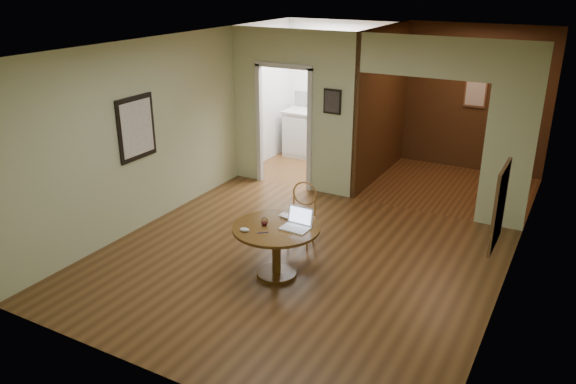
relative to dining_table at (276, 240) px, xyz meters
The scene contains 11 objects.
floor 0.60m from the dining_table, 86.28° to the left, with size 5.00×5.00×0.00m, color #4C2E15.
room_shell 3.56m from the dining_table, 97.39° to the left, with size 5.20×7.50×5.00m.
dining_table is the anchor object (origin of this frame).
chair 0.95m from the dining_table, 97.80° to the left, with size 0.43×0.43×0.89m.
open_laptop 0.35m from the dining_table, 26.45° to the left, with size 0.34×0.30×0.23m.
closed_laptop 0.32m from the dining_table, 78.49° to the left, with size 0.35×0.23×0.03m, color silver.
mouse 0.44m from the dining_table, 130.76° to the right, with size 0.12×0.07×0.05m, color white.
wine_glass 0.27m from the dining_table, 166.36° to the right, with size 0.09×0.09×0.10m, color white, non-canonical shape.
pen 0.29m from the dining_table, 102.95° to the right, with size 0.01×0.01×0.14m, color navy.
kitchen_cabinet 4.73m from the dining_table, 106.28° to the left, with size 2.06×0.60×0.94m.
grocery_bag 4.62m from the dining_table, 96.62° to the left, with size 0.32×0.28×0.32m, color #C3B88E.
Camera 1 is at (3.07, -5.67, 3.54)m, focal length 35.00 mm.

